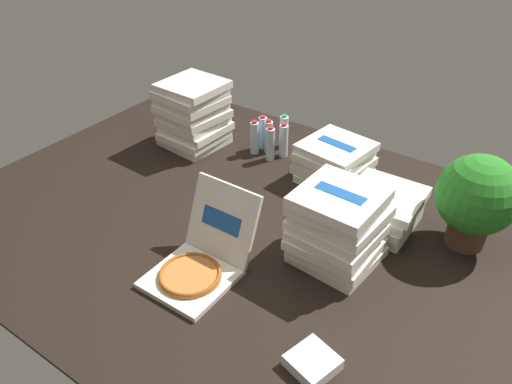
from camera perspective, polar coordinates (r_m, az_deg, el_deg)
name	(u,v)px	position (r m, az deg, el deg)	size (l,w,h in m)	color
ground_plane	(242,221)	(2.82, -1.60, -3.29)	(3.20, 2.40, 0.02)	black
open_pizza_box	(201,259)	(2.46, -6.27, -7.52)	(0.38, 0.53, 0.38)	silver
pizza_stack_left_near	(338,227)	(2.47, 9.19, -3.90)	(0.42, 0.42, 0.40)	silver
pizza_stack_center_near	(381,208)	(2.81, 13.88, -1.79)	(0.40, 0.40, 0.20)	silver
pizza_stack_right_far	(193,114)	(3.47, -7.10, 8.70)	(0.43, 0.43, 0.45)	silver
pizza_stack_left_mid	(335,162)	(3.13, 8.85, 3.38)	(0.43, 0.42, 0.25)	silver
water_bottle_0	(268,137)	(3.40, 1.42, 6.26)	(0.06, 0.06, 0.24)	silver
water_bottle_1	(263,133)	(3.45, 0.77, 6.72)	(0.06, 0.06, 0.24)	silver
water_bottle_2	(284,141)	(3.35, 3.13, 5.81)	(0.06, 0.06, 0.24)	white
water_bottle_3	(284,132)	(3.47, 3.16, 6.80)	(0.06, 0.06, 0.24)	white
water_bottle_4	(270,144)	(3.31, 1.62, 5.43)	(0.06, 0.06, 0.24)	silver
water_bottle_5	(255,138)	(3.38, -0.17, 6.14)	(0.06, 0.06, 0.24)	silver
potted_plant	(477,198)	(2.71, 23.64, -0.57)	(0.41, 0.41, 0.51)	#513323
napkin_pile	(313,362)	(2.12, 6.39, -18.55)	(0.17, 0.17, 0.06)	white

